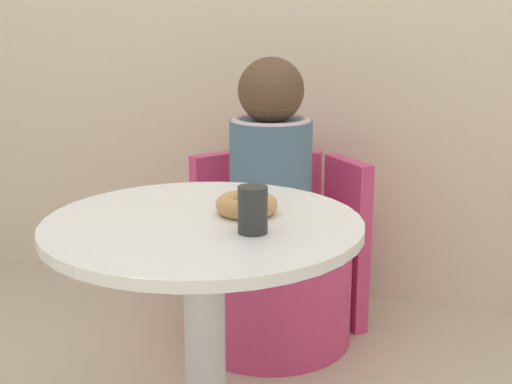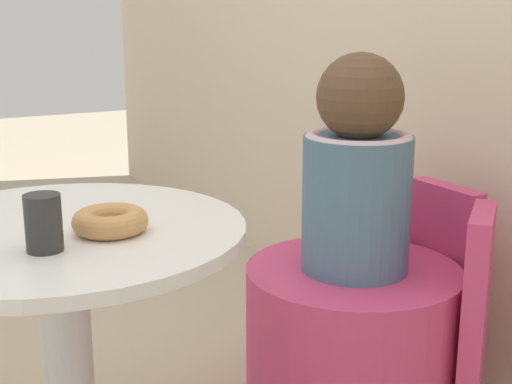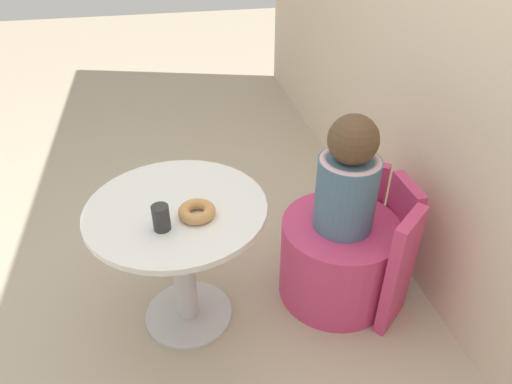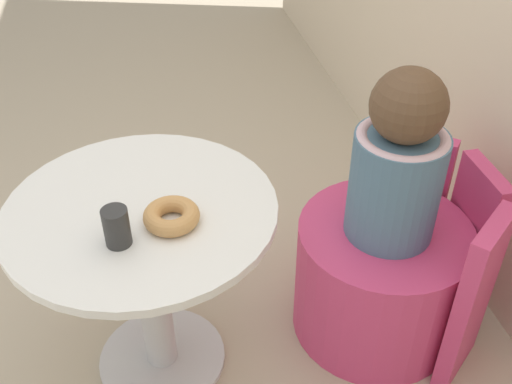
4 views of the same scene
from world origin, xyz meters
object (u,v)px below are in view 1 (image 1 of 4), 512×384
Objects in this scene: tub_chair at (270,281)px; donut at (247,205)px; child_figure at (271,148)px; cup at (253,210)px; round_table at (204,292)px.

donut is (0.09, -0.64, 0.44)m from tub_chair.
child_figure is 3.72× the size of donut.
child_figure is at bearing 100.45° from cup.
round_table is 0.75m from tub_chair.
tub_chair is 1.02× the size of child_figure.
round_table is 0.74m from child_figure.
round_table is 0.22m from donut.
child_figure reaches higher than tub_chair.
tub_chair is at bearing 98.32° from donut.
cup is at bearing -79.55° from tub_chair.
child_figure is (-0.01, 0.71, 0.20)m from round_table.
cup is at bearing -69.70° from donut.
round_table is 7.17× the size of cup.
donut is 1.42× the size of cup.
cup is (0.14, -0.77, 0.47)m from tub_chair.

